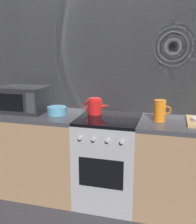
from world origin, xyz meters
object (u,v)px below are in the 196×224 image
at_px(microwave, 24,99).
at_px(kettle, 95,106).
at_px(mixing_bowl, 57,111).
at_px(stove_unit, 108,160).
at_px(pitcher, 160,111).

relative_size(microwave, kettle, 1.62).
relative_size(kettle, mixing_bowl, 1.42).
xyz_separation_m(stove_unit, kettle, (-0.17, 0.11, 0.53)).
distance_m(microwave, pitcher, 1.40).
bearing_deg(microwave, stove_unit, -0.02).
bearing_deg(mixing_bowl, kettle, 18.71).
bearing_deg(stove_unit, kettle, 146.82).
xyz_separation_m(microwave, mixing_bowl, (0.37, -0.01, -0.10)).
distance_m(stove_unit, mixing_bowl, 0.73).
xyz_separation_m(microwave, kettle, (0.74, 0.11, -0.05)).
bearing_deg(mixing_bowl, stove_unit, 1.33).
distance_m(kettle, mixing_bowl, 0.39).
height_order(mixing_bowl, pitcher, pitcher).
bearing_deg(microwave, kettle, 8.61).
distance_m(stove_unit, pitcher, 0.73).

